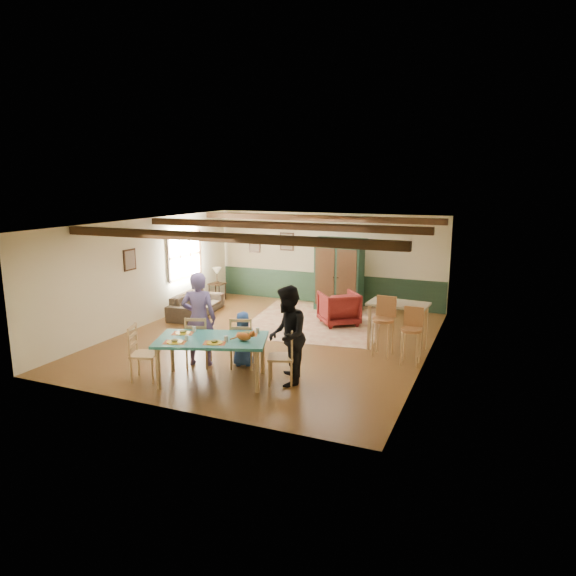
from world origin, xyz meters
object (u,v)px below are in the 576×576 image
at_px(person_man, 199,319).
at_px(table_lamp, 217,275).
at_px(armchair, 339,308).
at_px(bar_stool_right, 411,337).
at_px(armoire, 339,275).
at_px(end_table, 217,292).
at_px(dining_chair_far_right, 243,342).
at_px(dining_chair_end_left, 145,353).
at_px(counter_table, 397,326).
at_px(person_woman, 287,336).
at_px(sofa, 196,304).
at_px(bar_stool_left, 383,327).
at_px(dining_table, 212,360).
at_px(person_child, 243,339).
at_px(cat, 244,336).
at_px(dining_chair_far_left, 199,341).
at_px(dining_chair_end_right, 281,356).

bearing_deg(person_man, table_lamp, -82.16).
bearing_deg(armchair, bar_stool_right, 96.81).
bearing_deg(armoire, end_table, -173.04).
height_order(dining_chair_far_right, person_man, person_man).
bearing_deg(dining_chair_end_left, counter_table, -67.12).
height_order(person_woman, table_lamp, person_woman).
height_order(dining_chair_end_left, sofa, dining_chair_end_left).
height_order(end_table, bar_stool_left, bar_stool_left).
distance_m(dining_chair_far_right, armchair, 3.78).
bearing_deg(armoire, dining_table, -91.46).
xyz_separation_m(armoire, bar_stool_right, (2.65, -3.64, -0.46)).
distance_m(counter_table, bar_stool_left, 0.58).
distance_m(dining_table, armchair, 4.68).
bearing_deg(end_table, person_child, -54.34).
bearing_deg(armoire, person_woman, -78.55).
relative_size(cat, armoire, 0.19).
bearing_deg(sofa, armoire, -67.99).
xyz_separation_m(sofa, bar_stool_right, (6.12, -1.68, 0.27)).
xyz_separation_m(person_woman, counter_table, (1.46, 2.70, -0.38)).
relative_size(dining_table, dining_chair_end_left, 1.89).
bearing_deg(person_woman, dining_chair_far_left, -113.57).
height_order(dining_chair_far_right, bar_stool_left, bar_stool_left).
xyz_separation_m(dining_table, dining_chair_end_right, (1.19, 0.42, 0.11)).
distance_m(table_lamp, bar_stool_left, 6.63).
distance_m(dining_table, person_child, 0.99).
distance_m(sofa, bar_stool_left, 5.67).
height_order(dining_chair_end_right, armchair, dining_chair_end_right).
xyz_separation_m(bar_stool_left, bar_stool_right, (0.63, -0.28, -0.05)).
xyz_separation_m(dining_chair_far_left, sofa, (-2.27, 3.41, -0.22)).
height_order(dining_chair_far_left, sofa, dining_chair_far_left).
distance_m(sofa, counter_table, 5.76).
bearing_deg(dining_chair_far_left, end_table, -82.28).
bearing_deg(armchair, sofa, -29.37).
bearing_deg(table_lamp, bar_stool_right, -27.80).
height_order(dining_chair_end_right, table_lamp, dining_chair_end_right).
xyz_separation_m(dining_table, bar_stool_right, (3.17, 2.33, 0.16)).
xyz_separation_m(dining_chair_far_left, bar_stool_right, (3.85, 1.73, 0.06)).
relative_size(dining_chair_end_left, dining_chair_end_right, 1.00).
bearing_deg(bar_stool_right, end_table, 153.85).
height_order(dining_chair_end_right, counter_table, counter_table).
distance_m(counter_table, bar_stool_right, 0.93).
bearing_deg(person_woman, bar_stool_left, 130.53).
distance_m(dining_chair_far_right, person_child, 0.09).
bearing_deg(dining_chair_far_left, armoire, -121.93).
bearing_deg(dining_chair_far_left, armchair, -131.79).
distance_m(armoire, table_lamp, 3.85).
bearing_deg(table_lamp, dining_chair_end_left, -71.04).
height_order(person_woman, end_table, person_woman).
bearing_deg(dining_chair_far_right, armchair, -121.85).
xyz_separation_m(dining_table, counter_table, (2.74, 3.15, 0.11)).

